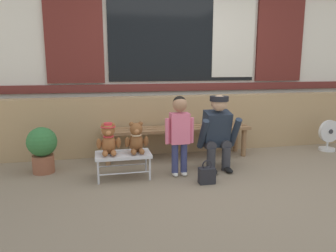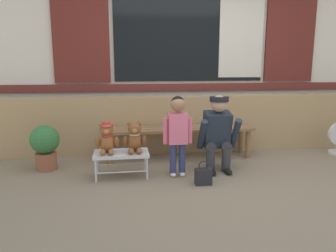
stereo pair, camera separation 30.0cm
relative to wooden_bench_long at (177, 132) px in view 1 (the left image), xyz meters
name	(u,v)px [view 1 (the left image)]	position (x,y,z in m)	size (l,w,h in m)	color
ground_plane	(225,182)	(0.31, -1.06, -0.37)	(60.00, 60.00, 0.00)	#84725B
brick_low_wall	(190,123)	(0.31, 0.37, 0.05)	(6.83, 0.25, 0.85)	tan
shop_facade	(183,33)	(0.31, 0.88, 1.44)	(6.97, 0.26, 3.62)	silver
wooden_bench_long	(177,132)	(0.00, 0.00, 0.00)	(2.10, 0.40, 0.44)	#8E6642
small_display_bench	(123,156)	(-0.81, -0.67, -0.11)	(0.64, 0.36, 0.30)	silver
teddy_bear_with_hat	(109,139)	(-0.97, -0.67, 0.10)	(0.28, 0.27, 0.36)	#93562D
teddy_bear_plain	(136,139)	(-0.65, -0.67, 0.09)	(0.28, 0.26, 0.36)	brown
child_standing	(180,127)	(-0.15, -0.74, 0.22)	(0.35, 0.18, 0.96)	navy
adult_crouching	(218,132)	(0.38, -0.60, 0.11)	(0.50, 0.49, 0.95)	#333338
handbag_on_ground	(207,175)	(0.09, -1.06, -0.28)	(0.18, 0.11, 0.27)	#232328
potted_plant	(42,147)	(-1.76, -0.27, -0.05)	(0.36, 0.36, 0.57)	brown
floor_fan	(329,136)	(2.38, -0.15, -0.13)	(0.34, 0.24, 0.48)	silver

